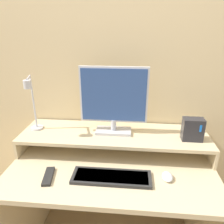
{
  "coord_description": "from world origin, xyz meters",
  "views": [
    {
      "loc": [
        0.11,
        -0.78,
        1.55
      ],
      "look_at": [
        -0.0,
        0.39,
        1.09
      ],
      "focal_mm": 35.0,
      "sensor_mm": 36.0,
      "label": 1
    }
  ],
  "objects": [
    {
      "name": "monitor_shelf",
      "position": [
        0.0,
        0.52,
        0.86
      ],
      "size": [
        1.24,
        0.36,
        0.13
      ],
      "color": "beige",
      "rests_on": "desk"
    },
    {
      "name": "desk",
      "position": [
        0.0,
        0.35,
        0.53
      ],
      "size": [
        1.24,
        0.7,
        0.75
      ],
      "color": "beige",
      "rests_on": "ground_plane"
    },
    {
      "name": "monitor",
      "position": [
        -0.01,
        0.53,
        1.11
      ],
      "size": [
        0.43,
        0.12,
        0.44
      ],
      "color": "#BCBCC1",
      "rests_on": "monitor_shelf"
    },
    {
      "name": "wall_back",
      "position": [
        0.0,
        0.74,
        1.25
      ],
      "size": [
        6.0,
        0.05,
        2.5
      ],
      "color": "beige",
      "rests_on": "ground_plane"
    },
    {
      "name": "mouse",
      "position": [
        0.32,
        0.24,
        0.77
      ],
      "size": [
        0.06,
        0.09,
        0.03
      ],
      "color": "white",
      "rests_on": "desk"
    },
    {
      "name": "router_dock",
      "position": [
        0.49,
        0.47,
        0.95
      ],
      "size": [
        0.13,
        0.07,
        0.14
      ],
      "color": "#28282D",
      "rests_on": "monitor_shelf"
    },
    {
      "name": "desk_lamp",
      "position": [
        -0.53,
        0.49,
        1.09
      ],
      "size": [
        0.1,
        0.18,
        0.38
      ],
      "color": "silver",
      "rests_on": "monitor_shelf"
    },
    {
      "name": "keyboard",
      "position": [
        0.01,
        0.21,
        0.76
      ],
      "size": [
        0.44,
        0.15,
        0.02
      ],
      "color": "#282828",
      "rests_on": "desk"
    },
    {
      "name": "remote_control",
      "position": [
        -0.34,
        0.19,
        0.76
      ],
      "size": [
        0.07,
        0.16,
        0.02
      ],
      "color": "black",
      "rests_on": "desk"
    }
  ]
}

